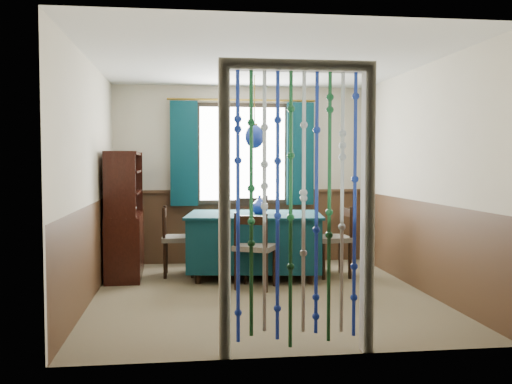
{
  "coord_description": "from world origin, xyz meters",
  "views": [
    {
      "loc": [
        -0.84,
        -6.07,
        1.44
      ],
      "look_at": [
        0.02,
        0.62,
        1.08
      ],
      "focal_mm": 40.0,
      "sensor_mm": 36.0,
      "label": 1
    }
  ],
  "objects": [
    {
      "name": "window",
      "position": [
        0.0,
        1.95,
        1.55
      ],
      "size": [
        1.32,
        0.12,
        1.42
      ],
      "primitive_type": "cube",
      "color": "black",
      "rests_on": "wall_back"
    },
    {
      "name": "sideboard",
      "position": [
        -1.57,
        1.2,
        0.55
      ],
      "size": [
        0.44,
        1.21,
        1.56
      ],
      "rotation": [
        0.0,
        0.0,
        0.03
      ],
      "color": "black",
      "rests_on": "floor"
    },
    {
      "name": "pendant_lamp",
      "position": [
        0.04,
        0.94,
        1.75
      ],
      "size": [
        0.24,
        0.24,
        0.9
      ],
      "color": "olive",
      "rests_on": "ceiling"
    },
    {
      "name": "wainscot_left",
      "position": [
        -1.79,
        0.0,
        0.5
      ],
      "size": [
        0.0,
        4.0,
        4.0
      ],
      "primitive_type": "plane",
      "rotation": [
        1.57,
        0.0,
        1.57
      ],
      "color": "#442B1A",
      "rests_on": "ground"
    },
    {
      "name": "dining_table",
      "position": [
        0.04,
        0.94,
        0.46
      ],
      "size": [
        1.79,
        1.35,
        0.79
      ],
      "rotation": [
        0.0,
        0.0,
        -0.14
      ],
      "color": "#0A2C33",
      "rests_on": "floor"
    },
    {
      "name": "wainscot_back",
      "position": [
        0.0,
        1.99,
        0.5
      ],
      "size": [
        3.6,
        0.0,
        3.6
      ],
      "primitive_type": "plane",
      "rotation": [
        1.57,
        0.0,
        0.0
      ],
      "color": "#442B1A",
      "rests_on": "ground"
    },
    {
      "name": "vase_table",
      "position": [
        0.11,
        0.92,
        0.89
      ],
      "size": [
        0.21,
        0.21,
        0.21
      ],
      "primitive_type": "imported",
      "rotation": [
        0.0,
        0.0,
        -0.08
      ],
      "color": "navy",
      "rests_on": "dining_table"
    },
    {
      "name": "chair_right",
      "position": [
        1.04,
        0.84,
        0.47
      ],
      "size": [
        0.44,
        0.46,
        0.89
      ],
      "rotation": [
        0.0,
        0.0,
        1.63
      ],
      "color": "black",
      "rests_on": "floor"
    },
    {
      "name": "bowl_shelf",
      "position": [
        -1.51,
        0.92,
        1.09
      ],
      "size": [
        0.27,
        0.27,
        0.05
      ],
      "primitive_type": "imported",
      "rotation": [
        0.0,
        0.0,
        -0.38
      ],
      "color": "beige",
      "rests_on": "sideboard"
    },
    {
      "name": "wainscot_front",
      "position": [
        0.0,
        -1.99,
        0.5
      ],
      "size": [
        3.6,
        0.0,
        3.6
      ],
      "primitive_type": "plane",
      "rotation": [
        -1.57,
        0.0,
        0.0
      ],
      "color": "#442B1A",
      "rests_on": "ground"
    },
    {
      "name": "wainscot_right",
      "position": [
        1.79,
        0.0,
        0.5
      ],
      "size": [
        0.0,
        4.0,
        4.0
      ],
      "primitive_type": "plane",
      "rotation": [
        1.57,
        0.0,
        -1.57
      ],
      "color": "#442B1A",
      "rests_on": "ground"
    },
    {
      "name": "wall_right",
      "position": [
        1.8,
        0.0,
        1.25
      ],
      "size": [
        0.0,
        4.0,
        4.0
      ],
      "primitive_type": "plane",
      "rotation": [
        1.57,
        0.0,
        -1.57
      ],
      "color": "beige",
      "rests_on": "ground"
    },
    {
      "name": "wall_front",
      "position": [
        0.0,
        -2.0,
        1.25
      ],
      "size": [
        3.6,
        0.0,
        3.6
      ],
      "primitive_type": "plane",
      "rotation": [
        -1.57,
        0.0,
        0.0
      ],
      "color": "beige",
      "rests_on": "ground"
    },
    {
      "name": "chair_left",
      "position": [
        -0.92,
        1.13,
        0.47
      ],
      "size": [
        0.42,
        0.44,
        0.87
      ],
      "rotation": [
        0.0,
        0.0,
        -1.58
      ],
      "color": "black",
      "rests_on": "floor"
    },
    {
      "name": "vase_sideboard",
      "position": [
        -1.51,
        1.44,
        0.87
      ],
      "size": [
        0.21,
        0.21,
        0.17
      ],
      "primitive_type": "imported",
      "rotation": [
        0.0,
        0.0,
        -0.38
      ],
      "color": "beige",
      "rests_on": "sideboard"
    },
    {
      "name": "ceiling",
      "position": [
        0.0,
        0.0,
        2.5
      ],
      "size": [
        4.0,
        4.0,
        0.0
      ],
      "primitive_type": "plane",
      "rotation": [
        3.14,
        0.0,
        0.0
      ],
      "color": "silver",
      "rests_on": "ground"
    },
    {
      "name": "wall_back",
      "position": [
        0.0,
        2.0,
        1.25
      ],
      "size": [
        3.6,
        0.0,
        3.6
      ],
      "primitive_type": "plane",
      "rotation": [
        1.57,
        0.0,
        0.0
      ],
      "color": "beige",
      "rests_on": "ground"
    },
    {
      "name": "chair_near",
      "position": [
        -0.04,
        0.27,
        0.46
      ],
      "size": [
        0.57,
        0.56,
        0.87
      ],
      "rotation": [
        0.0,
        0.0,
        -0.44
      ],
      "color": "black",
      "rests_on": "floor"
    },
    {
      "name": "wall_left",
      "position": [
        -1.8,
        0.0,
        1.25
      ],
      "size": [
        0.0,
        4.0,
        4.0
      ],
      "primitive_type": "plane",
      "rotation": [
        1.57,
        0.0,
        1.57
      ],
      "color": "beige",
      "rests_on": "ground"
    },
    {
      "name": "doorway",
      "position": [
        0.0,
        -1.94,
        1.05
      ],
      "size": [
        1.16,
        0.12,
        2.18
      ],
      "primitive_type": null,
      "color": "silver",
      "rests_on": "ground"
    },
    {
      "name": "chair_far",
      "position": [
        0.09,
        1.64,
        0.51
      ],
      "size": [
        0.54,
        0.52,
        0.97
      ],
      "rotation": [
        0.0,
        0.0,
        2.99
      ],
      "color": "black",
      "rests_on": "floor"
    },
    {
      "name": "floor",
      "position": [
        0.0,
        0.0,
        0.0
      ],
      "size": [
        4.0,
        4.0,
        0.0
      ],
      "primitive_type": "plane",
      "color": "brown",
      "rests_on": "ground"
    }
  ]
}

